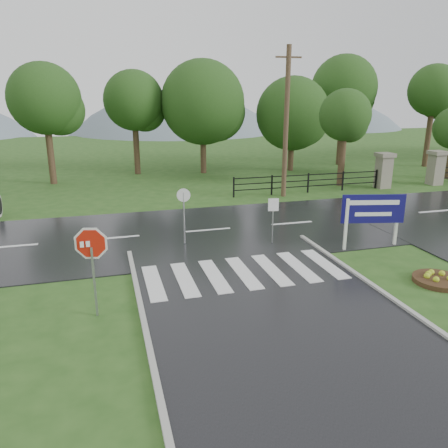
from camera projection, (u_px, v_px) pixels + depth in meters
name	position (u px, v px, depth m)	size (l,w,h in m)	color
ground	(311.00, 357.00, 10.01)	(120.00, 120.00, 0.00)	#284E1A
main_road	(208.00, 231.00, 19.24)	(90.00, 8.00, 0.04)	black
crosswalk	(243.00, 272.00, 14.61)	(6.50, 2.80, 0.02)	silver
pillar_west	(384.00, 170.00, 27.81)	(1.00, 1.00, 2.24)	gray
pillar_east	(436.00, 167.00, 28.85)	(1.00, 1.00, 2.24)	gray
fence_west	(308.00, 181.00, 26.58)	(9.58, 0.08, 1.20)	black
hills	(153.00, 223.00, 75.32)	(102.00, 48.00, 48.00)	slate
treeline	(177.00, 176.00, 32.42)	(83.20, 5.20, 10.00)	#1B3E13
stop_sign	(92.00, 251.00, 11.35)	(1.16, 0.30, 2.67)	#939399
estate_billboard	(373.00, 212.00, 16.72)	(2.40, 0.63, 2.14)	silver
flower_bed	(439.00, 279.00, 13.93)	(1.59, 1.59, 0.32)	#332111
reg_sign_small	(273.00, 211.00, 17.20)	(0.41, 0.10, 1.88)	#939399
reg_sign_round	(184.00, 210.00, 17.10)	(0.52, 0.17, 2.29)	#939399
utility_pole_east	(286.00, 123.00, 24.63)	(1.49, 0.28, 8.38)	#473523
entrance_tree_left	(345.00, 116.00, 27.69)	(3.27, 3.27, 6.17)	#3D2B1C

